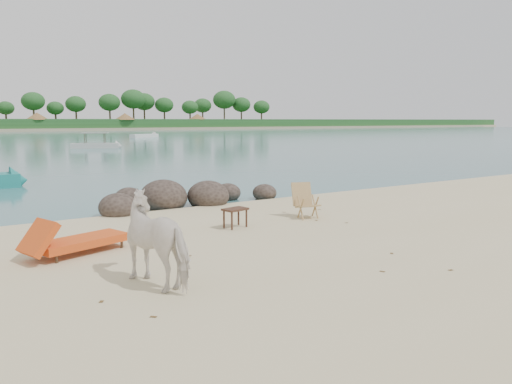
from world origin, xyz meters
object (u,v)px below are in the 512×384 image
lounge_chair (82,238)px  deck_chair (308,202)px  boulders (178,198)px  cow (161,240)px  side_table (235,219)px

lounge_chair → deck_chair: deck_chair is taller
boulders → lounge_chair: 6.09m
boulders → cow: 7.97m
deck_chair → lounge_chair: bearing=-160.2°
boulders → side_table: 4.12m
lounge_chair → deck_chair: (6.22, 0.36, 0.14)m
cow → boulders: bearing=-132.2°
cow → side_table: size_ratio=2.91×
boulders → cow: (-3.49, -7.15, 0.54)m
side_table → deck_chair: size_ratio=0.63×
boulders → cow: cow is taller
boulders → deck_chair: (2.08, -4.10, 0.27)m
boulders → cow: bearing=-116.0°
side_table → cow: bearing=-148.5°
cow → lounge_chair: 2.79m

